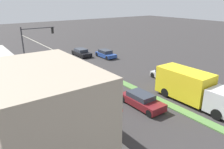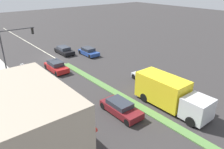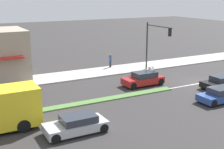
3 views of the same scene
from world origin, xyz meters
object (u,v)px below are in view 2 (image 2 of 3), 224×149
(suv_black, at_px, (64,50))
(delivery_truck, at_px, (169,93))
(hatchback_red, at_px, (56,66))
(traffic_signal_main, at_px, (13,42))
(sedan_maroon, at_px, (121,108))
(coupe_blue, at_px, (89,52))
(warning_aframe_sign, at_px, (23,67))
(sedan_silver, at_px, (148,77))

(suv_black, bearing_deg, delivery_truck, 90.00)
(delivery_truck, xyz_separation_m, hatchback_red, (4.40, -15.29, -0.81))
(traffic_signal_main, relative_size, delivery_truck, 0.75)
(traffic_signal_main, distance_m, delivery_truck, 21.16)
(sedan_maroon, relative_size, suv_black, 1.06)
(delivery_truck, bearing_deg, traffic_signal_main, -66.67)
(coupe_blue, distance_m, hatchback_red, 7.81)
(hatchback_red, bearing_deg, warning_aframe_sign, -44.47)
(traffic_signal_main, bearing_deg, hatchback_red, 134.36)
(suv_black, relative_size, sedan_silver, 0.98)
(sedan_maroon, xyz_separation_m, coupe_blue, (-7.20, -16.31, -0.01))
(coupe_blue, xyz_separation_m, hatchback_red, (7.20, 3.01, 0.06))
(sedan_silver, bearing_deg, suv_black, -80.23)
(sedan_maroon, distance_m, sedan_silver, 7.89)
(sedan_maroon, bearing_deg, warning_aframe_sign, -78.43)
(sedan_silver, bearing_deg, coupe_blue, -90.00)
(coupe_blue, bearing_deg, hatchback_red, 22.71)
(warning_aframe_sign, xyz_separation_m, delivery_truck, (-7.81, 18.63, 1.04))
(delivery_truck, relative_size, suv_black, 1.86)
(coupe_blue, bearing_deg, warning_aframe_sign, -1.79)
(traffic_signal_main, height_order, coupe_blue, traffic_signal_main)
(warning_aframe_sign, bearing_deg, delivery_truck, 112.73)
(traffic_signal_main, distance_m, sedan_silver, 18.26)
(warning_aframe_sign, xyz_separation_m, sedan_maroon, (-3.41, 16.65, 0.18))
(coupe_blue, xyz_separation_m, suv_black, (2.80, -3.17, -0.00))
(warning_aframe_sign, relative_size, delivery_truck, 0.11)
(delivery_truck, distance_m, hatchback_red, 15.93)
(hatchback_red, relative_size, sedan_silver, 1.01)
(delivery_truck, relative_size, coupe_blue, 1.96)
(warning_aframe_sign, bearing_deg, sedan_silver, 128.32)
(warning_aframe_sign, relative_size, suv_black, 0.21)
(suv_black, xyz_separation_m, sedan_silver, (-2.80, 16.26, -0.01))
(coupe_blue, relative_size, sedan_silver, 0.93)
(warning_aframe_sign, bearing_deg, traffic_signal_main, -52.21)
(coupe_blue, relative_size, suv_black, 0.95)
(traffic_signal_main, distance_m, warning_aframe_sign, 3.58)
(sedan_maroon, height_order, sedan_silver, sedan_maroon)
(warning_aframe_sign, height_order, coupe_blue, coupe_blue)
(traffic_signal_main, height_order, suv_black, traffic_signal_main)
(traffic_signal_main, relative_size, sedan_maroon, 1.32)
(traffic_signal_main, relative_size, warning_aframe_sign, 6.69)
(delivery_truck, relative_size, sedan_silver, 1.82)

